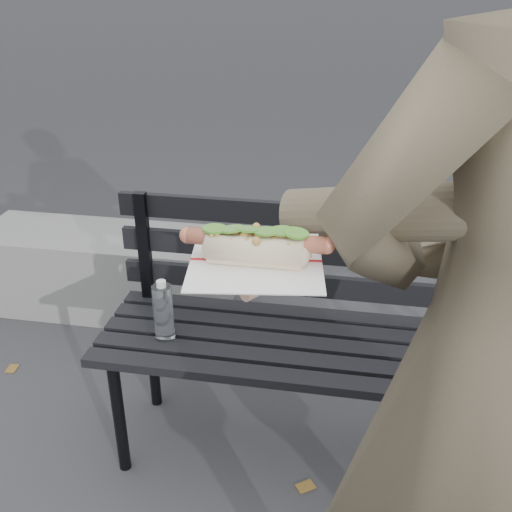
{
  "coord_description": "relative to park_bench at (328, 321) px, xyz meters",
  "views": [
    {
      "loc": [
        0.12,
        -0.76,
        1.59
      ],
      "look_at": [
        -0.01,
        -0.01,
        1.2
      ],
      "focal_mm": 42.0,
      "sensor_mm": 36.0,
      "label": 1
    }
  ],
  "objects": [
    {
      "name": "concrete_block",
      "position": [
        -1.12,
        0.76,
        -0.32
      ],
      "size": [
        1.2,
        0.4,
        0.4
      ],
      "primitive_type": "cube",
      "color": "slate",
      "rests_on": "ground"
    },
    {
      "name": "park_bench",
      "position": [
        0.0,
        0.0,
        0.0
      ],
      "size": [
        1.5,
        0.44,
        0.88
      ],
      "color": "black",
      "rests_on": "ground"
    },
    {
      "name": "held_hotdog",
      "position": [
        0.12,
        -0.83,
        0.71
      ],
      "size": [
        0.63,
        0.32,
        0.2
      ],
      "color": "brown"
    },
    {
      "name": "person",
      "position": [
        0.33,
        -0.78,
        0.44
      ],
      "size": [
        0.83,
        0.7,
        1.92
      ],
      "primitive_type": "imported",
      "rotation": [
        0.0,
        0.0,
        3.55
      ],
      "color": "brown",
      "rests_on": "ground"
    }
  ]
}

